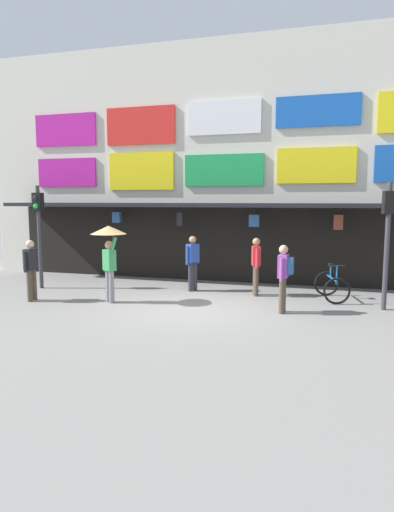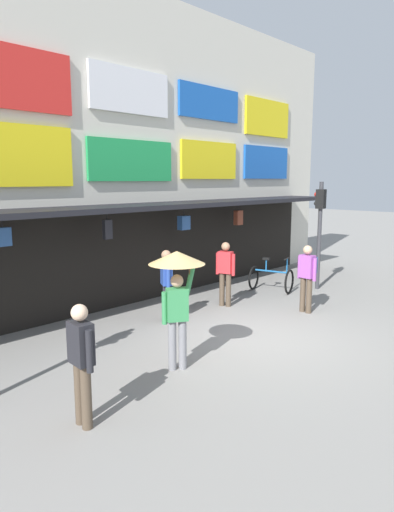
{
  "view_description": "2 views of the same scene",
  "coord_description": "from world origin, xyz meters",
  "px_view_note": "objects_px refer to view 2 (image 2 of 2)",
  "views": [
    {
      "loc": [
        3.35,
        -10.72,
        2.77
      ],
      "look_at": [
        -0.1,
        1.15,
        1.21
      ],
      "focal_mm": 31.38,
      "sensor_mm": 36.0,
      "label": 1
    },
    {
      "loc": [
        -7.41,
        -5.38,
        3.25
      ],
      "look_at": [
        -0.31,
        1.37,
        1.61
      ],
      "focal_mm": 31.9,
      "sensor_mm": 36.0,
      "label": 2
    }
  ],
  "objects_px": {
    "bicycle_parked": "(271,279)",
    "pedestrian_in_green": "(307,273)",
    "pedestrian_in_yellow": "(81,359)",
    "pedestrian_with_umbrella": "(177,277)",
    "traffic_light_far": "(320,218)",
    "pedestrian_in_blue": "(166,282)",
    "pedestrian_in_white": "(225,270)"
  },
  "relations": [
    {
      "from": "traffic_light_far",
      "to": "pedestrian_in_blue",
      "type": "height_order",
      "value": "traffic_light_far"
    },
    {
      "from": "pedestrian_in_blue",
      "to": "pedestrian_in_white",
      "type": "bearing_deg",
      "value": -3.74
    },
    {
      "from": "pedestrian_with_umbrella",
      "to": "pedestrian_in_yellow",
      "type": "height_order",
      "value": "pedestrian_with_umbrella"
    },
    {
      "from": "traffic_light_far",
      "to": "pedestrian_in_blue",
      "type": "distance_m",
      "value": 5.53
    },
    {
      "from": "bicycle_parked",
      "to": "pedestrian_in_white",
      "type": "bearing_deg",
      "value": -179.72
    },
    {
      "from": "traffic_light_far",
      "to": "pedestrian_in_yellow",
      "type": "distance_m",
      "value": 9.39
    },
    {
      "from": "pedestrian_with_umbrella",
      "to": "bicycle_parked",
      "type": "bearing_deg",
      "value": 19.15
    },
    {
      "from": "traffic_light_far",
      "to": "pedestrian_with_umbrella",
      "type": "bearing_deg",
      "value": -170.24
    },
    {
      "from": "bicycle_parked",
      "to": "pedestrian_in_green",
      "type": "height_order",
      "value": "pedestrian_in_green"
    },
    {
      "from": "pedestrian_in_yellow",
      "to": "bicycle_parked",
      "type": "bearing_deg",
      "value": 17.05
    },
    {
      "from": "traffic_light_far",
      "to": "pedestrian_in_white",
      "type": "distance_m",
      "value": 3.67
    },
    {
      "from": "pedestrian_in_green",
      "to": "bicycle_parked",
      "type": "bearing_deg",
      "value": 57.88
    },
    {
      "from": "pedestrian_in_green",
      "to": "pedestrian_in_white",
      "type": "relative_size",
      "value": 1.0
    },
    {
      "from": "bicycle_parked",
      "to": "pedestrian_in_yellow",
      "type": "bearing_deg",
      "value": -162.95
    },
    {
      "from": "pedestrian_in_green",
      "to": "pedestrian_with_umbrella",
      "type": "xyz_separation_m",
      "value": [
        -4.61,
        -0.17,
        0.66
      ]
    },
    {
      "from": "pedestrian_with_umbrella",
      "to": "pedestrian_in_white",
      "type": "xyz_separation_m",
      "value": [
        3.65,
        1.99,
        -0.69
      ]
    },
    {
      "from": "bicycle_parked",
      "to": "pedestrian_in_green",
      "type": "xyz_separation_m",
      "value": [
        -1.15,
        -1.83,
        0.59
      ]
    },
    {
      "from": "traffic_light_far",
      "to": "bicycle_parked",
      "type": "height_order",
      "value": "traffic_light_far"
    },
    {
      "from": "traffic_light_far",
      "to": "pedestrian_in_blue",
      "type": "bearing_deg",
      "value": 170.32
    },
    {
      "from": "pedestrian_in_yellow",
      "to": "pedestrian_with_umbrella",
      "type": "bearing_deg",
      "value": 11.19
    },
    {
      "from": "traffic_light_far",
      "to": "pedestrian_in_green",
      "type": "relative_size",
      "value": 1.9
    },
    {
      "from": "pedestrian_in_yellow",
      "to": "pedestrian_in_green",
      "type": "bearing_deg",
      "value": 5.05
    },
    {
      "from": "traffic_light_far",
      "to": "pedestrian_in_blue",
      "type": "xyz_separation_m",
      "value": [
        -5.32,
        0.91,
        -1.19
      ]
    },
    {
      "from": "pedestrian_in_yellow",
      "to": "pedestrian_in_white",
      "type": "relative_size",
      "value": 1.0
    },
    {
      "from": "pedestrian_in_green",
      "to": "pedestrian_in_yellow",
      "type": "xyz_separation_m",
      "value": [
        -6.76,
        -0.6,
        -0.04
      ]
    },
    {
      "from": "pedestrian_in_blue",
      "to": "pedestrian_in_yellow",
      "type": "relative_size",
      "value": 1.0
    },
    {
      "from": "bicycle_parked",
      "to": "pedestrian_with_umbrella",
      "type": "distance_m",
      "value": 6.22
    },
    {
      "from": "traffic_light_far",
      "to": "pedestrian_in_yellow",
      "type": "bearing_deg",
      "value": -169.9
    },
    {
      "from": "pedestrian_in_green",
      "to": "traffic_light_far",
      "type": "bearing_deg",
      "value": 23.26
    },
    {
      "from": "bicycle_parked",
      "to": "pedestrian_in_blue",
      "type": "height_order",
      "value": "pedestrian_in_blue"
    },
    {
      "from": "traffic_light_far",
      "to": "pedestrian_with_umbrella",
      "type": "height_order",
      "value": "traffic_light_far"
    },
    {
      "from": "pedestrian_with_umbrella",
      "to": "pedestrian_in_white",
      "type": "bearing_deg",
      "value": 28.62
    }
  ]
}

